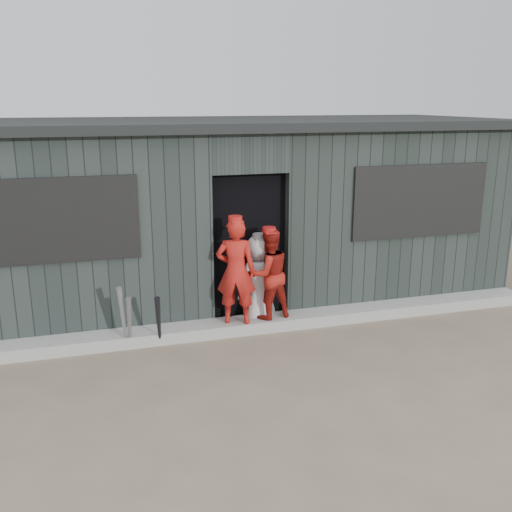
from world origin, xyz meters
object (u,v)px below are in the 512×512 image
object	(u,v)px
player_red_left	(236,271)
player_red_right	(269,274)
bat_right	(159,322)
dugout	(225,209)
bat_mid	(123,318)
player_grey_back	(259,280)
bat_left	(129,323)

from	to	relation	value
player_red_left	player_red_right	world-z (taller)	player_red_left
bat_right	player_red_right	bearing A→B (deg)	10.14
bat_right	dugout	xyz separation A→B (m)	(1.27, 1.93, 0.94)
bat_mid	player_red_left	distance (m)	1.48
bat_mid	player_grey_back	xyz separation A→B (m)	(1.78, 0.40, 0.19)
bat_left	bat_mid	xyz separation A→B (m)	(-0.07, 0.01, 0.06)
bat_left	bat_right	xyz separation A→B (m)	(0.34, -0.03, -0.01)
player_grey_back	dugout	xyz separation A→B (m)	(-0.10, 1.49, 0.68)
bat_right	player_red_left	bearing A→B (deg)	11.19
bat_right	player_red_left	distance (m)	1.13
bat_left	player_red_right	size ratio (longest dim) A/B	0.61
bat_mid	dugout	size ratio (longest dim) A/B	0.10
dugout	player_red_right	bearing A→B (deg)	-83.80
player_red_left	player_grey_back	world-z (taller)	player_red_left
dugout	bat_left	bearing A→B (deg)	-130.28
bat_left	dugout	world-z (taller)	dugout
bat_right	dugout	size ratio (longest dim) A/B	0.09
bat_left	dugout	distance (m)	2.66
bat_right	dugout	bearing A→B (deg)	56.60
player_grey_back	dugout	size ratio (longest dim) A/B	0.15
bat_mid	player_grey_back	size ratio (longest dim) A/B	0.70
bat_left	bat_mid	world-z (taller)	bat_mid
player_red_right	player_grey_back	bearing A→B (deg)	-75.21
bat_left	player_red_left	distance (m)	1.43
player_grey_back	dugout	distance (m)	1.65
bat_mid	bat_right	xyz separation A→B (m)	(0.41, -0.04, -0.07)
bat_mid	player_red_left	xyz separation A→B (m)	(1.41, 0.16, 0.41)
bat_left	player_red_right	bearing A→B (deg)	7.45
bat_right	player_red_right	size ratio (longest dim) A/B	0.60
bat_mid	player_red_right	size ratio (longest dim) A/B	0.71
player_red_left	bat_right	bearing A→B (deg)	29.52
bat_left	player_red_left	size ratio (longest dim) A/B	0.53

